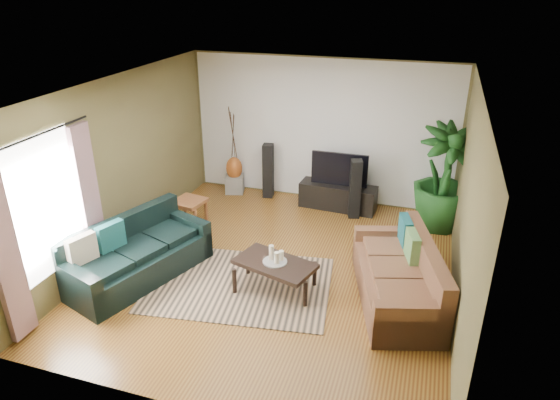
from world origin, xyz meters
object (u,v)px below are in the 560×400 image
at_px(speaker_left, 268,171).
at_px(vase, 234,168).
at_px(tv_stand, 338,197).
at_px(potted_plant, 444,178).
at_px(sofa_left, 137,251).
at_px(coffee_table, 275,276).
at_px(television, 339,169).
at_px(speaker_right, 355,189).
at_px(sofa_right, 397,273).
at_px(side_table, 190,214).
at_px(pedestal, 235,184).

relative_size(speaker_left, vase, 2.39).
height_order(tv_stand, potted_plant, potted_plant).
distance_m(sofa_left, coffee_table, 2.00).
bearing_deg(television, sofa_left, -125.46).
bearing_deg(vase, potted_plant, -4.55).
distance_m(television, speaker_right, 0.50).
bearing_deg(coffee_table, tv_stand, 100.60).
bearing_deg(sofa_left, vase, 16.73).
xyz_separation_m(coffee_table, potted_plant, (2.10, 2.68, 0.68)).
bearing_deg(sofa_left, speaker_left, 4.62).
xyz_separation_m(sofa_left, coffee_table, (1.97, 0.29, -0.20)).
relative_size(sofa_right, vase, 4.50).
relative_size(coffee_table, television, 1.04).
xyz_separation_m(speaker_left, vase, (-0.71, 0.00, -0.03)).
bearing_deg(sofa_left, potted_plant, -34.79).
bearing_deg(television, sofa_right, -63.35).
height_order(speaker_left, side_table, speaker_left).
bearing_deg(coffee_table, pedestal, 137.91).
distance_m(sofa_left, side_table, 1.62).
relative_size(sofa_right, television, 1.95).
xyz_separation_m(sofa_left, potted_plant, (4.07, 2.97, 0.48)).
relative_size(speaker_left, side_table, 2.06).
bearing_deg(television, potted_plant, -6.52).
bearing_deg(television, speaker_left, 175.69).
relative_size(speaker_left, potted_plant, 0.59).
xyz_separation_m(speaker_left, pedestal, (-0.71, 0.00, -0.36)).
relative_size(television, side_table, 1.98).
bearing_deg(side_table, television, 34.56).
bearing_deg(speaker_left, side_table, -125.17).
xyz_separation_m(speaker_left, potted_plant, (3.22, -0.31, 0.37)).
bearing_deg(sofa_right, sofa_left, -97.72).
height_order(coffee_table, vase, vase).
height_order(speaker_left, speaker_right, speaker_right).
bearing_deg(sofa_left, sofa_right, -62.17).
bearing_deg(speaker_right, coffee_table, -119.91).
bearing_deg(pedestal, vase, 0.00).
xyz_separation_m(sofa_right, vase, (-3.44, 2.73, 0.09)).
height_order(television, vase, television).
height_order(tv_stand, vase, vase).
relative_size(television, pedestal, 2.95).
relative_size(speaker_left, pedestal, 3.06).
distance_m(sofa_right, speaker_left, 3.86).
bearing_deg(potted_plant, coffee_table, -128.15).
relative_size(sofa_left, tv_stand, 1.49).
bearing_deg(tv_stand, television, 93.60).
height_order(sofa_left, potted_plant, potted_plant).
height_order(tv_stand, speaker_left, speaker_left).
xyz_separation_m(speaker_left, speaker_right, (1.76, -0.38, 0.00)).
relative_size(sofa_left, pedestal, 5.98).
bearing_deg(sofa_left, speaker_right, -22.83).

